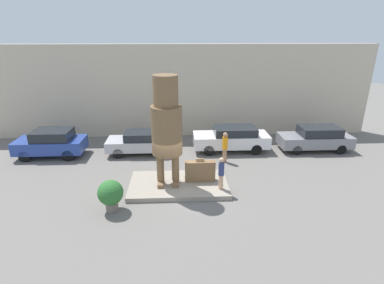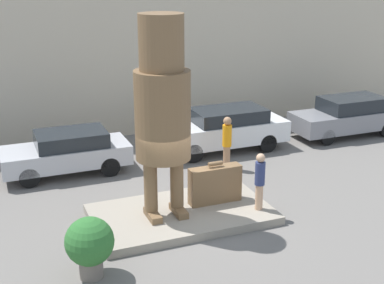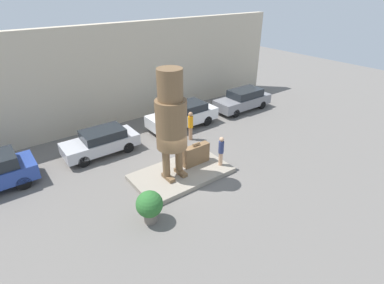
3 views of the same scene
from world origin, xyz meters
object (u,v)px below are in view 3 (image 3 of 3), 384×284
at_px(planter_pot, 150,205).
at_px(tourist, 221,150).
at_px(worker_hivis, 191,125).
at_px(parked_car_white, 183,115).
at_px(parked_car_grey, 243,99).
at_px(giant_suitcase, 196,155).
at_px(statue_figure, 171,118).
at_px(parked_car_silver, 101,141).

bearing_deg(planter_pot, tourist, 14.44).
relative_size(tourist, worker_hivis, 0.88).
distance_m(parked_car_white, parked_car_grey, 5.44).
bearing_deg(tourist, worker_hivis, 78.47).
height_order(giant_suitcase, tourist, tourist).
height_order(statue_figure, tourist, statue_figure).
relative_size(parked_car_grey, worker_hivis, 2.48).
bearing_deg(parked_car_silver, worker_hivis, 162.28).
bearing_deg(planter_pot, giant_suitcase, 28.32).
relative_size(giant_suitcase, tourist, 0.93).
height_order(parked_car_silver, planter_pot, parked_car_silver).
bearing_deg(parked_car_white, planter_pot, 46.36).
distance_m(statue_figure, planter_pot, 3.95).
distance_m(parked_car_grey, worker_hivis, 6.37).
height_order(statue_figure, parked_car_white, statue_figure).
relative_size(giant_suitcase, parked_car_grey, 0.33).
relative_size(tourist, parked_car_silver, 0.39).
relative_size(statue_figure, planter_pot, 3.69).
bearing_deg(worker_hivis, statue_figure, -137.89).
height_order(giant_suitcase, parked_car_silver, giant_suitcase).
relative_size(parked_car_silver, parked_car_grey, 0.91).
distance_m(parked_car_silver, parked_car_white, 5.77).
distance_m(parked_car_silver, planter_pot, 6.50).
xyz_separation_m(parked_car_white, planter_pot, (-6.35, -6.66, -0.02)).
distance_m(tourist, parked_car_grey, 8.64).
bearing_deg(planter_pot, worker_hivis, 40.82).
bearing_deg(parked_car_white, parked_car_silver, 1.84).
xyz_separation_m(giant_suitcase, parked_car_grey, (7.82, 4.32, 0.06)).
bearing_deg(parked_car_grey, statue_figure, 25.74).
bearing_deg(parked_car_white, parked_car_grey, 177.95).
bearing_deg(giant_suitcase, parked_car_grey, 28.94).
height_order(statue_figure, giant_suitcase, statue_figure).
xyz_separation_m(tourist, parked_car_silver, (-4.31, 5.21, -0.35)).
relative_size(parked_car_silver, parked_car_white, 0.86).
bearing_deg(giant_suitcase, planter_pot, -151.68).
relative_size(statue_figure, worker_hivis, 2.88).
height_order(parked_car_white, worker_hivis, worker_hivis).
xyz_separation_m(tourist, parked_car_grey, (6.89, 5.20, -0.30)).
distance_m(giant_suitcase, planter_pot, 4.50).
xyz_separation_m(statue_figure, tourist, (2.51, -0.67, -2.21)).
bearing_deg(tourist, giant_suitcase, 136.59).
bearing_deg(parked_car_grey, worker_hivis, 14.58).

